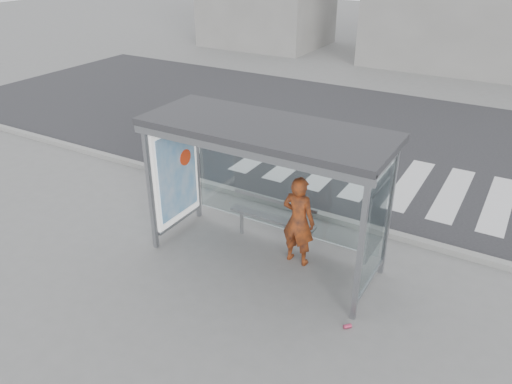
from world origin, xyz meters
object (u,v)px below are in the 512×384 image
soda_can (347,326)px  bus_shelter (248,156)px  person (298,221)px  bench (272,218)px

soda_can → bus_shelter: bearing=156.9°
person → bench: (-0.70, 0.33, -0.32)m
bus_shelter → bench: 1.55m
person → soda_can: 2.07m
bus_shelter → person: size_ratio=2.48×
bench → soda_can: 2.70m
bus_shelter → soda_can: 3.24m
soda_can → person: bearing=140.3°
bus_shelter → soda_can: bus_shelter is taller
person → soda_can: (1.46, -1.21, -0.82)m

